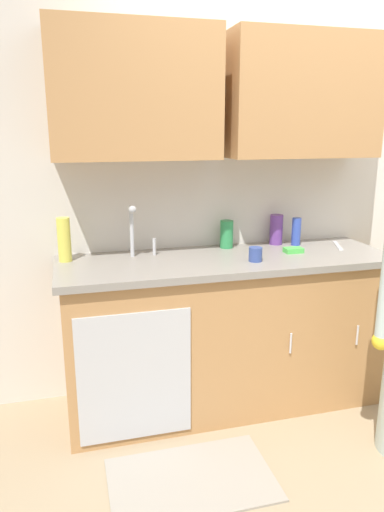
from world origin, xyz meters
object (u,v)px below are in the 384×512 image
at_px(knife_on_counter, 338,245).
at_px(bottle_water_tall, 64,240).
at_px(cup_by_sink, 255,254).
at_px(sponge, 293,250).
at_px(bottle_cleaner_spray, 296,232).
at_px(bottle_dish_liquid, 276,230).
at_px(sink, 143,265).
at_px(bottle_soap, 227,234).

bearing_deg(knife_on_counter, bottle_water_tall, -70.42).
relative_size(cup_by_sink, sponge, 0.73).
distance_m(bottle_cleaner_spray, cup_by_sink, 0.50).
distance_m(bottle_water_tall, knife_on_counter, 1.70).
height_order(bottle_water_tall, cup_by_sink, bottle_water_tall).
bearing_deg(bottle_dish_liquid, sink, -166.60).
bearing_deg(sink, sponge, -1.03).
bearing_deg(cup_by_sink, bottle_dish_liquid, 51.11).
bearing_deg(bottle_soap, cup_by_sink, -81.12).
distance_m(sink, bottle_cleaner_spray, 1.04).
bearing_deg(sink, bottle_dish_liquid, 13.40).
xyz_separation_m(sink, sponge, (0.92, -0.02, 0.03)).
bearing_deg(sponge, sink, 178.97).
height_order(bottle_cleaner_spray, bottle_water_tall, bottle_water_tall).
xyz_separation_m(sink, bottle_cleaner_spray, (1.02, 0.16, 0.10)).
distance_m(cup_by_sink, sponge, 0.32).
xyz_separation_m(knife_on_counter, sponge, (-0.35, -0.08, 0.01)).
xyz_separation_m(bottle_dish_liquid, bottle_soap, (-0.34, -0.01, -0.01)).
xyz_separation_m(sink, knife_on_counter, (1.27, 0.07, 0.02)).
bearing_deg(sink, cup_by_sink, -12.81).
relative_size(sink, knife_on_counter, 2.08).
bearing_deg(bottle_dish_liquid, bottle_soap, -178.29).
distance_m(bottle_cleaner_spray, knife_on_counter, 0.28).
distance_m(sink, bottle_soap, 0.61).
xyz_separation_m(bottle_dish_liquid, knife_on_counter, (0.36, -0.15, -0.09)).
xyz_separation_m(bottle_cleaner_spray, bottle_soap, (-0.46, 0.05, -0.00)).
bearing_deg(cup_by_sink, bottle_cleaner_spray, 36.82).
relative_size(bottle_soap, sponge, 1.58).
xyz_separation_m(sink, bottle_soap, (0.56, 0.21, 0.10)).
distance_m(sink, cup_by_sink, 0.64).
bearing_deg(sponge, bottle_water_tall, 173.44).
height_order(bottle_soap, cup_by_sink, bottle_soap).
bearing_deg(sponge, bottle_dish_liquid, 92.63).
bearing_deg(bottle_water_tall, bottle_soap, 3.96).
relative_size(knife_on_counter, sponge, 2.18).
height_order(bottle_soap, sponge, bottle_soap).
relative_size(sink, cup_by_sink, 6.19).
xyz_separation_m(bottle_soap, sponge, (0.35, -0.22, -0.07)).
xyz_separation_m(bottle_dish_liquid, bottle_water_tall, (-1.33, -0.08, 0.03)).
bearing_deg(bottle_cleaner_spray, bottle_dish_liquid, 154.01).
bearing_deg(bottle_soap, bottle_dish_liquid, 1.71).
distance_m(bottle_cleaner_spray, sponge, 0.22).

